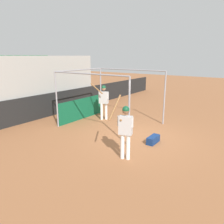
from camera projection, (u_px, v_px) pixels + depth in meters
name	position (u px, v px, depth m)	size (l,w,h in m)	color
ground_plane	(138.00, 138.00, 9.23)	(60.00, 60.00, 0.00)	#935B38
outfield_wall	(48.00, 105.00, 12.33)	(24.00, 0.12, 1.31)	black
bleacher_section	(25.00, 84.00, 13.23)	(7.60, 4.00, 3.39)	#9E9E99
batting_cage	(93.00, 99.00, 11.24)	(3.44, 4.07, 2.68)	gray
player_batter	(104.00, 99.00, 11.56)	(0.60, 0.85, 1.98)	white
player_waiting	(125.00, 127.00, 7.06)	(0.58, 0.70, 2.13)	white
equipment_bag	(153.00, 140.00, 8.63)	(0.70, 0.28, 0.28)	navy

